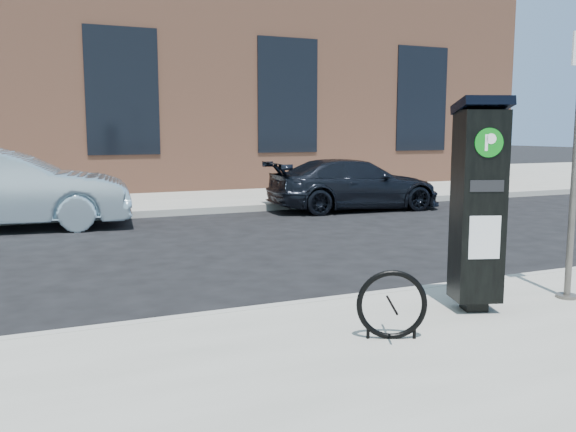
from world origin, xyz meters
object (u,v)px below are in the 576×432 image
parking_kiosk (478,203)px  car_silver (4,190)px  sign_pole (575,167)px  car_dark (354,184)px  bike_rack (392,305)px

parking_kiosk → car_silver: parking_kiosk is taller
car_silver → sign_pole: bearing=-139.1°
sign_pole → car_dark: 8.66m
bike_rack → car_silver: 9.30m
bike_rack → car_dark: (4.60, 8.68, 0.18)m
parking_kiosk → bike_rack: 1.50m
bike_rack → car_silver: bearing=134.0°
car_dark → sign_pole: bearing=170.0°
sign_pole → bike_rack: sign_pole is taller
parking_kiosk → car_dark: bearing=87.0°
bike_rack → car_dark: size_ratio=0.14×
parking_kiosk → sign_pole: size_ratio=0.74×
sign_pole → car_dark: size_ratio=0.66×
car_silver → car_dark: size_ratio=1.11×
sign_pole → parking_kiosk: bearing=-176.1°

